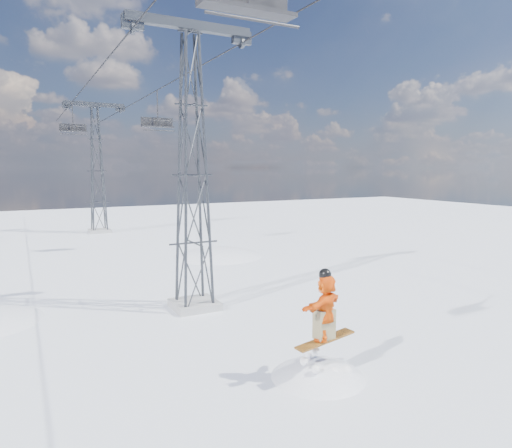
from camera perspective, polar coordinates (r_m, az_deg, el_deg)
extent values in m
plane|color=white|center=(12.35, 2.13, -20.95)|extent=(120.00, 120.00, 0.00)
sphere|color=white|center=(33.45, -4.64, -20.18)|extent=(20.00, 20.00, 20.00)
cube|color=#999999|center=(19.38, -7.67, -9.95)|extent=(1.80, 1.80, 0.30)
cube|color=#313439|center=(19.32, -8.25, 23.38)|extent=(5.00, 0.35, 0.35)
cube|color=#313439|center=(18.68, -15.19, 23.16)|extent=(0.80, 0.25, 0.50)
cube|color=#313439|center=(20.08, -1.83, 22.22)|extent=(0.80, 0.25, 0.50)
cube|color=#999999|center=(43.29, -18.96, -0.82)|extent=(1.80, 1.80, 0.30)
cube|color=#313439|center=(43.27, -19.56, 13.90)|extent=(5.00, 0.35, 0.35)
cube|color=#313439|center=(42.98, -22.54, 13.55)|extent=(0.80, 0.25, 0.50)
cube|color=#313439|center=(43.61, -16.60, 13.69)|extent=(0.80, 0.25, 0.50)
cylinder|color=black|center=(29.68, -20.13, 16.44)|extent=(0.06, 51.00, 0.06)
cylinder|color=black|center=(30.58, -11.58, 16.43)|extent=(0.06, 51.00, 0.06)
sphere|color=white|center=(14.36, 7.63, -24.72)|extent=(4.40, 4.40, 4.40)
cube|color=#C4711A|center=(12.83, 8.64, -14.11)|extent=(1.88, 0.55, 0.22)
imported|color=#FF5E0B|center=(12.53, 8.72, -10.20)|extent=(1.74, 1.14, 1.79)
cube|color=#867953|center=(12.68, 8.68, -12.29)|extent=(0.61, 0.55, 0.83)
sphere|color=black|center=(12.30, 8.80, -6.30)|extent=(0.33, 0.33, 0.33)
cube|color=black|center=(9.43, -0.97, 25.16)|extent=(1.93, 0.43, 0.08)
cylinder|color=black|center=(9.15, -0.23, 24.15)|extent=(1.93, 0.06, 0.06)
cylinder|color=black|center=(31.68, -12.21, 13.93)|extent=(0.09, 0.09, 2.35)
cube|color=black|center=(31.56, -12.15, 11.81)|extent=(2.14, 0.48, 0.09)
cube|color=black|center=(31.82, -12.28, 12.35)|extent=(2.14, 0.06, 0.59)
cylinder|color=black|center=(31.28, -12.01, 11.36)|extent=(2.14, 0.06, 0.06)
cylinder|color=black|center=(31.29, -12.01, 12.54)|extent=(2.14, 0.05, 0.05)
cylinder|color=black|center=(39.10, -21.94, 12.34)|extent=(0.08, 0.08, 2.22)
cube|color=black|center=(39.00, -21.87, 10.72)|extent=(2.02, 0.45, 0.08)
cube|color=black|center=(39.25, -21.92, 11.14)|extent=(2.02, 0.06, 0.56)
cylinder|color=black|center=(38.74, -21.81, 10.38)|extent=(2.02, 0.06, 0.06)
cylinder|color=black|center=(38.73, -21.85, 11.28)|extent=(2.02, 0.05, 0.05)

